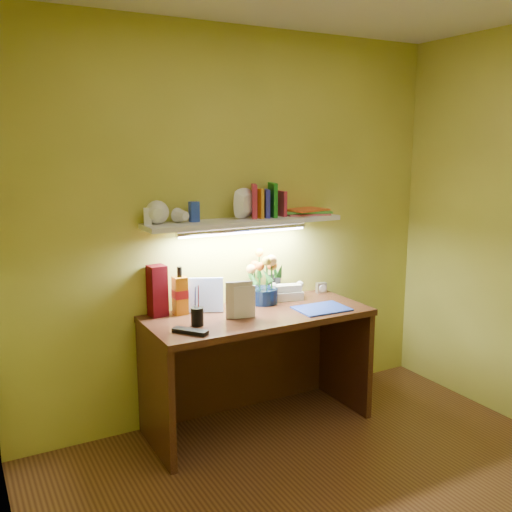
{
  "coord_description": "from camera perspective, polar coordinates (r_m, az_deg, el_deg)",
  "views": [
    {
      "loc": [
        -1.65,
        -1.78,
        1.78
      ],
      "look_at": [
        0.07,
        1.35,
        1.08
      ],
      "focal_mm": 40.0,
      "sensor_mm": 36.0,
      "label": 1
    }
  ],
  "objects": [
    {
      "name": "telephone",
      "position": [
        3.86,
        3.09,
        -3.45
      ],
      "size": [
        0.23,
        0.19,
        0.12
      ],
      "primitive_type": null,
      "rotation": [
        0.0,
        0.0,
        -0.25
      ],
      "color": "white",
      "rests_on": "desk"
    },
    {
      "name": "desk_book_a",
      "position": [
        3.4,
        -3.06,
        -4.5
      ],
      "size": [
        0.17,
        0.07,
        0.23
      ],
      "primitive_type": "imported",
      "rotation": [
        0.0,
        0.0,
        -0.28
      ],
      "color": "beige",
      "rests_on": "desk"
    },
    {
      "name": "whisky_box",
      "position": [
        3.51,
        -9.84,
        -3.45
      ],
      "size": [
        0.11,
        0.11,
        0.31
      ],
      "primitive_type": "cube",
      "rotation": [
        0.0,
        0.0,
        0.09
      ],
      "color": "#4F050D",
      "rests_on": "desk"
    },
    {
      "name": "desk_clock",
      "position": [
        4.04,
        6.54,
        -3.17
      ],
      "size": [
        0.08,
        0.05,
        0.07
      ],
      "primitive_type": "cube",
      "rotation": [
        0.0,
        0.0,
        -0.15
      ],
      "color": "silver",
      "rests_on": "desk"
    },
    {
      "name": "blue_folder",
      "position": [
        3.65,
        6.59,
        -5.24
      ],
      "size": [
        0.33,
        0.25,
        0.01
      ],
      "primitive_type": "cube",
      "rotation": [
        0.0,
        0.0,
        -0.03
      ],
      "color": "blue",
      "rests_on": "desk"
    },
    {
      "name": "desk",
      "position": [
        3.68,
        0.22,
        -11.29
      ],
      "size": [
        1.4,
        0.6,
        0.75
      ],
      "primitive_type": "cube",
      "color": "#39180F",
      "rests_on": "ground"
    },
    {
      "name": "tv_remote",
      "position": [
        3.2,
        -6.6,
        -7.49
      ],
      "size": [
        0.17,
        0.2,
        0.02
      ],
      "primitive_type": "cube",
      "rotation": [
        0.0,
        0.0,
        0.66
      ],
      "color": "black",
      "rests_on": "desk"
    },
    {
      "name": "whisky_bottle",
      "position": [
        3.52,
        -7.61,
        -3.44
      ],
      "size": [
        0.08,
        0.08,
        0.3
      ],
      "primitive_type": null,
      "rotation": [
        0.0,
        0.0,
        -0.01
      ],
      "color": "#C56B0D",
      "rests_on": "desk"
    },
    {
      "name": "pen_cup",
      "position": [
        3.31,
        -5.91,
        -5.42
      ],
      "size": [
        0.09,
        0.09,
        0.18
      ],
      "primitive_type": "cylinder",
      "rotation": [
        0.0,
        0.0,
        0.19
      ],
      "color": "black",
      "rests_on": "desk"
    },
    {
      "name": "art_card",
      "position": [
        3.57,
        -5.02,
        -3.89
      ],
      "size": [
        0.21,
        0.13,
        0.21
      ],
      "primitive_type": null,
      "rotation": [
        0.0,
        0.0,
        -0.43
      ],
      "color": "white",
      "rests_on": "desk"
    },
    {
      "name": "desk_book_b",
      "position": [
        3.41,
        -2.43,
        -4.72
      ],
      "size": [
        0.14,
        0.05,
        0.2
      ],
      "primitive_type": "imported",
      "rotation": [
        0.0,
        0.0,
        -0.25
      ],
      "color": "white",
      "rests_on": "desk"
    },
    {
      "name": "wall_shelf",
      "position": [
        3.59,
        -1.24,
        4.04
      ],
      "size": [
        1.32,
        0.34,
        0.25
      ],
      "color": "white",
      "rests_on": "ground"
    },
    {
      "name": "flower_bouquet",
      "position": [
        3.73,
        0.69,
        -2.15
      ],
      "size": [
        0.29,
        0.29,
        0.35
      ],
      "primitive_type": null,
      "rotation": [
        0.0,
        0.0,
        -0.42
      ],
      "color": "#08173A",
      "rests_on": "desk"
    }
  ]
}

